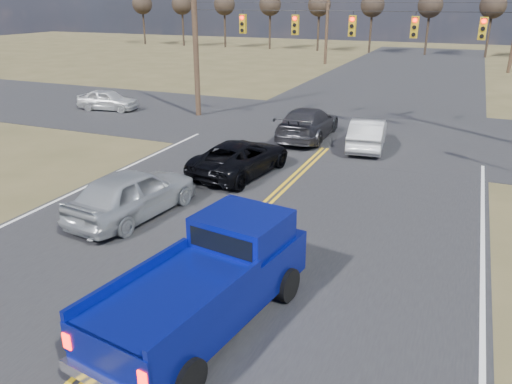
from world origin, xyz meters
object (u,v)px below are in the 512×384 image
at_px(white_car_queue, 368,133).
at_px(dgrey_car_queue, 308,123).
at_px(pickup_truck, 210,281).
at_px(cross_car_west, 108,100).
at_px(black_suv, 241,157).
at_px(silver_suv, 133,193).

relative_size(white_car_queue, dgrey_car_queue, 0.81).
xyz_separation_m(pickup_truck, white_car_queue, (0.37, 14.87, -0.30)).
bearing_deg(cross_car_west, white_car_queue, -105.94).
distance_m(black_suv, white_car_queue, 6.86).
bearing_deg(dgrey_car_queue, cross_car_west, -8.16).
xyz_separation_m(silver_suv, dgrey_car_queue, (2.19, 11.45, -0.03)).
bearing_deg(cross_car_west, black_suv, -129.87).
height_order(black_suv, dgrey_car_queue, dgrey_car_queue).
relative_size(pickup_truck, black_suv, 1.18).
height_order(white_car_queue, cross_car_west, white_car_queue).
distance_m(white_car_queue, cross_car_west, 16.90).
bearing_deg(black_suv, cross_car_west, -23.98).
xyz_separation_m(black_suv, dgrey_car_queue, (0.78, 6.30, 0.09)).
xyz_separation_m(black_suv, white_car_queue, (3.89, 5.65, 0.03)).
xyz_separation_m(white_car_queue, dgrey_car_queue, (-3.11, 0.65, 0.06)).
bearing_deg(pickup_truck, dgrey_car_queue, 108.64).
height_order(dgrey_car_queue, cross_car_west, dgrey_car_queue).
distance_m(white_car_queue, dgrey_car_queue, 3.18).
height_order(pickup_truck, cross_car_west, pickup_truck).
bearing_deg(silver_suv, pickup_truck, 147.34).
relative_size(pickup_truck, white_car_queue, 1.34).
distance_m(black_suv, cross_car_west, 15.10).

